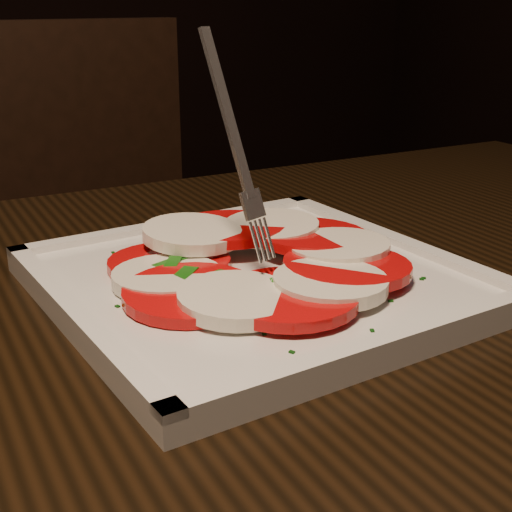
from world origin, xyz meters
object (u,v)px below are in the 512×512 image
object	(u,v)px
chair	(102,243)
fork	(228,144)
plate	(256,283)
table	(309,409)

from	to	relation	value
chair	fork	world-z (taller)	fork
chair	plate	bearing A→B (deg)	-100.64
table	plate	size ratio (longest dim) A/B	4.10
plate	fork	distance (m)	0.11
chair	fork	xyz separation A→B (m)	(-0.16, -0.78, 0.33)
fork	table	bearing A→B (deg)	-51.73
chair	fork	bearing A→B (deg)	-102.17
chair	plate	size ratio (longest dim) A/B	3.07
chair	plate	world-z (taller)	chair
table	plate	distance (m)	0.12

